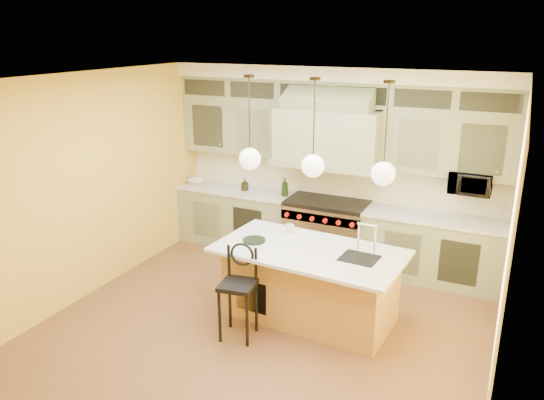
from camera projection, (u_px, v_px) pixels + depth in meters
The scene contains 18 objects.
floor at pixel (264, 327), 6.32m from camera, with size 5.00×5.00×0.00m, color brown.
ceiling at pixel (263, 79), 5.43m from camera, with size 5.00×5.00×0.00m, color white.
wall_back at pixel (336, 164), 8.03m from camera, with size 5.00×5.00×0.00m, color gold.
wall_front at pixel (107, 317), 3.72m from camera, with size 5.00×5.00×0.00m, color gold.
wall_left at pixel (91, 185), 6.89m from camera, with size 5.00×5.00×0.00m, color gold.
wall_right at pixel (508, 250), 4.86m from camera, with size 5.00×5.00×0.00m, color gold.
back_cabinetry at pixel (330, 169), 7.80m from camera, with size 5.00×0.77×2.90m.
range at pixel (326, 231), 8.01m from camera, with size 1.20×0.74×0.96m.
kitchen_island at pixel (310, 282), 6.39m from camera, with size 2.28×1.33×1.35m.
counter_stool at pixel (239, 286), 5.97m from camera, with size 0.44×0.44×1.10m.
microwave at pixel (470, 183), 7.02m from camera, with size 0.54×0.37×0.30m, color black.
oil_bottle_a at pixel (285, 187), 8.13m from camera, with size 0.11×0.11×0.29m, color black.
oil_bottle_b at pixel (245, 184), 8.42m from camera, with size 0.09×0.09×0.20m, color black.
fruit_bowl at pixel (197, 182), 8.81m from camera, with size 0.30×0.30×0.07m, color silver.
cup at pixel (290, 229), 6.73m from camera, with size 0.11×0.11×0.11m, color silver.
pendant_left at pixel (250, 157), 6.27m from camera, with size 0.26×0.26×1.11m.
pendant_center at pixel (313, 163), 5.95m from camera, with size 0.26×0.26×1.11m.
pendant_right at pixel (383, 171), 5.62m from camera, with size 0.26×0.26×1.11m.
Camera 1 is at (2.46, -4.98, 3.37)m, focal length 35.00 mm.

